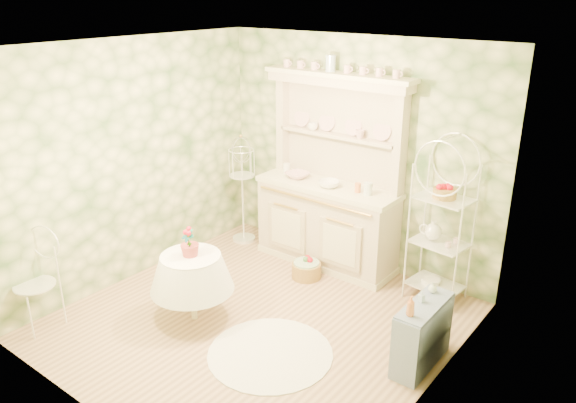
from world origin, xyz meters
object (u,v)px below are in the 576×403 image
Objects in this scene: side_shelf at (422,334)px; birdcage_stand at (242,190)px; kitchen_dresser at (328,173)px; floor_basket at (306,270)px; bakers_rack at (441,227)px; cafe_chair at (34,280)px; round_table at (193,288)px.

birdcage_stand reaches higher than side_shelf.
birdcage_stand is at bearing -173.31° from kitchen_dresser.
floor_basket is at bearing 166.29° from side_shelf.
bakers_rack reaches higher than birdcage_stand.
birdcage_stand reaches higher than cafe_chair.
round_table is (-2.15, -0.73, 0.03)m from side_shelf.
round_table reaches higher than side_shelf.
kitchen_dresser is at bearing 44.63° from cafe_chair.
kitchen_dresser is 7.91× the size of floor_basket.
side_shelf is 1.05× the size of round_table.
round_table reaches higher than floor_basket.
side_shelf is 0.52× the size of birdcage_stand.
floor_basket is (-1.37, -0.50, -0.73)m from bakers_rack.
kitchen_dresser is 2.28× the size of cafe_chair.
round_table is at bearing -153.96° from side_shelf.
kitchen_dresser is at bearing -171.36° from bakers_rack.
cafe_chair is 2.78m from birdcage_stand.
round_table is 0.49× the size of birdcage_stand.
side_shelf is 1.89m from floor_basket.
bakers_rack is 1.65× the size of cafe_chair.
side_shelf is 2.27m from round_table.
birdcage_stand is 4.93× the size of floor_basket.
cafe_chair is at bearing -137.78° from round_table.
bakers_rack reaches higher than floor_basket.
round_table is 0.69× the size of cafe_chair.
floor_basket is (-1.75, 0.67, -0.22)m from side_shelf.
floor_basket is at bearing 39.46° from cafe_chair.
cafe_chair is 0.70× the size of birdcage_stand.
cafe_chair is at bearing -144.53° from side_shelf.
cafe_chair is at bearing -126.95° from bakers_rack.
cafe_chair reaches higher than round_table.
round_table is at bearing -105.78° from floor_basket.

